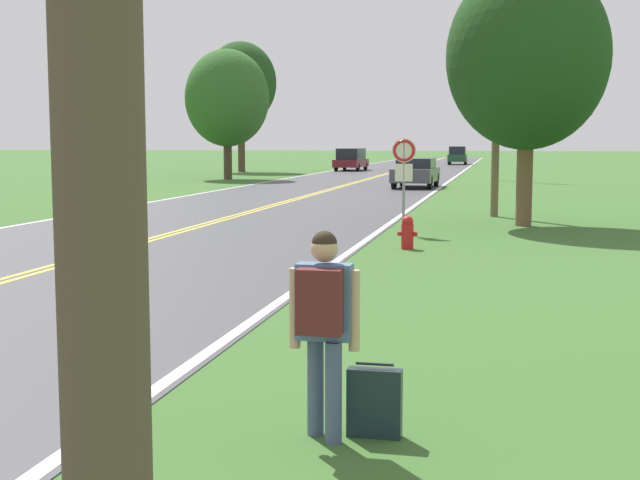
# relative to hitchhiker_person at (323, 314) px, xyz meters

# --- Properties ---
(hitchhiker_person) EXTENTS (0.56, 0.41, 1.66)m
(hitchhiker_person) POSITION_rel_hitchhiker_person_xyz_m (0.00, 0.00, 0.00)
(hitchhiker_person) COLOR #475175
(hitchhiker_person) RESTS_ON ground
(suitcase) EXTENTS (0.44, 0.14, 0.60)m
(suitcase) POSITION_rel_hitchhiker_person_xyz_m (0.38, 0.16, -0.74)
(suitcase) COLOR #19282D
(suitcase) RESTS_ON ground
(fire_hydrant) EXTENTS (0.43, 0.27, 0.73)m
(fire_hydrant) POSITION_rel_hitchhiker_person_xyz_m (-0.70, 12.54, -0.65)
(fire_hydrant) COLOR red
(fire_hydrant) RESTS_ON ground
(traffic_sign) EXTENTS (0.60, 0.10, 2.40)m
(traffic_sign) POSITION_rel_hitchhiker_person_xyz_m (-1.14, 15.56, 0.79)
(traffic_sign) COLOR gray
(traffic_sign) RESTS_ON ground
(utility_pole_midground) EXTENTS (1.80, 0.24, 7.98)m
(utility_pole_midground) POSITION_rel_hitchhiker_person_xyz_m (1.03, 21.37, 3.13)
(utility_pole_midground) COLOR brown
(utility_pole_midground) RESTS_ON ground
(utility_pole_far) EXTENTS (1.80, 0.24, 8.42)m
(utility_pole_far) POSITION_rel_hitchhiker_person_xyz_m (0.63, 47.27, 3.35)
(utility_pole_far) COLOR brown
(utility_pole_far) RESTS_ON ground
(tree_left_verge) EXTENTS (4.41, 4.41, 7.16)m
(tree_left_verge) POSITION_rel_hitchhiker_person_xyz_m (1.86, 18.49, 3.59)
(tree_left_verge) COLOR brown
(tree_left_verge) RESTS_ON ground
(tree_behind_sign) EXTENTS (5.27, 5.27, 9.61)m
(tree_behind_sign) POSITION_rel_hitchhiker_person_xyz_m (-18.01, 57.42, 5.53)
(tree_behind_sign) COLOR #473828
(tree_behind_sign) RESTS_ON ground
(tree_mid_treeline) EXTENTS (5.06, 5.06, 7.80)m
(tree_mid_treeline) POSITION_rel_hitchhiker_person_xyz_m (-15.16, 45.12, 3.86)
(tree_mid_treeline) COLOR #473828
(tree_mid_treeline) RESTS_ON ground
(car_dark_grey_sedan_nearest) EXTENTS (2.09, 4.55, 1.46)m
(car_dark_grey_sedan_nearest) POSITION_rel_hitchhiker_person_xyz_m (-3.04, 37.82, -0.24)
(car_dark_grey_sedan_nearest) COLOR black
(car_dark_grey_sedan_nearest) RESTS_ON ground
(car_maroon_van_approaching) EXTENTS (2.08, 4.96, 1.73)m
(car_maroon_van_approaching) POSITION_rel_hitchhiker_person_xyz_m (-10.49, 61.93, -0.10)
(car_maroon_van_approaching) COLOR black
(car_maroon_van_approaching) RESTS_ON ground
(car_dark_green_van_mid_near) EXTENTS (1.77, 3.95, 1.77)m
(car_dark_green_van_mid_near) POSITION_rel_hitchhiker_person_xyz_m (-3.30, 81.23, -0.09)
(car_dark_green_van_mid_near) COLOR black
(car_dark_green_van_mid_near) RESTS_ON ground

